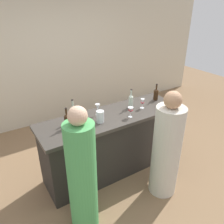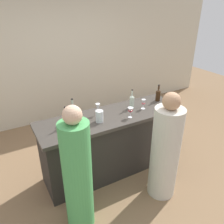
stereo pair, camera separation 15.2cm
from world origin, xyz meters
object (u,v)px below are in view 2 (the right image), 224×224
Objects in this scene: wine_bottle_leftmost_amber_brown at (66,119)px; wine_bottle_center_clear_pale at (132,101)px; wine_glass_near_left at (130,111)px; wine_glass_near_center at (143,103)px; wine_bottle_second_left_clear_pale at (73,112)px; water_pitcher at (99,116)px; person_center_guest at (78,176)px; person_left_guest at (165,151)px; wine_bottle_second_right_amber_brown at (158,95)px; wine_glass_near_right at (98,107)px.

wine_bottle_center_clear_pale reaches higher than wine_bottle_leftmost_amber_brown.
wine_glass_near_left is 0.36m from wine_glass_near_center.
water_pitcher is at bearing -37.44° from wine_bottle_second_left_clear_pale.
water_pitcher is at bearing -166.59° from wine_bottle_center_clear_pale.
person_center_guest is at bearing -109.04° from wine_bottle_second_left_clear_pale.
person_center_guest reaches higher than wine_bottle_center_clear_pale.
person_left_guest reaches higher than wine_bottle_second_left_clear_pale.
wine_glass_near_left is at bearing -13.29° from water_pitcher.
wine_bottle_leftmost_amber_brown is 1.07m from wine_bottle_center_clear_pale.
wine_bottle_center_clear_pale is 0.92m from person_left_guest.
person_center_guest is (-1.74, -0.77, -0.34)m from wine_bottle_second_right_amber_brown.
wine_bottle_second_right_amber_brown is 1.68× the size of water_pitcher.
wine_glass_near_left is 0.10× the size of person_center_guest.
wine_glass_near_center is (0.14, -0.11, -0.01)m from wine_bottle_center_clear_pale.
wine_glass_near_right is 1.03× the size of water_pitcher.
wine_glass_near_center is at bearing 3.01° from water_pitcher.
person_left_guest reaches higher than wine_bottle_second_right_amber_brown.
wine_bottle_leftmost_amber_brown is 0.53m from wine_glass_near_right.
wine_bottle_leftmost_amber_brown is 0.89m from wine_glass_near_left.
wine_glass_near_left is (0.87, -0.20, -0.00)m from wine_bottle_leftmost_amber_brown.
wine_bottle_center_clear_pale is 1.09× the size of wine_bottle_second_right_amber_brown.
wine_bottle_leftmost_amber_brown is 0.95× the size of wine_bottle_center_clear_pale.
wine_bottle_second_right_amber_brown is 1.09m from person_left_guest.
wine_bottle_second_left_clear_pale reaches higher than water_pitcher.
person_left_guest is (0.62, -0.68, -0.36)m from water_pitcher.
wine_bottle_leftmost_amber_brown is 0.90× the size of wine_bottle_second_left_clear_pale.
person_left_guest is 1.20m from person_center_guest.
person_center_guest reaches higher than wine_bottle_leftmost_amber_brown.
person_left_guest reaches higher than wine_glass_near_left.
wine_bottle_leftmost_amber_brown is 1.87× the size of wine_glass_near_left.
wine_glass_near_left is at bearing -24.21° from wine_bottle_second_left_clear_pale.
wine_glass_near_center is 0.83m from person_left_guest.
wine_bottle_second_left_clear_pale is 0.21× the size of person_left_guest.
wine_bottle_second_right_amber_brown is at bearing 2.81° from wine_bottle_leftmost_amber_brown.
water_pitcher is at bearing -12.20° from wine_bottle_leftmost_amber_brown.
wine_glass_near_left is at bearing -40.99° from wine_glass_near_right.
wine_bottle_second_right_amber_brown reaches higher than water_pitcher.
wine_glass_near_left is at bearing -159.19° from wine_bottle_second_right_amber_brown.
wine_glass_near_left is at bearing 14.14° from person_left_guest.
wine_bottle_center_clear_pale is at bearing 52.69° from wine_glass_near_left.
wine_glass_near_right reaches higher than wine_glass_near_center.
person_left_guest is at bearing -44.97° from wine_bottle_second_left_clear_pale.
person_left_guest reaches higher than wine_bottle_center_clear_pale.
wine_glass_near_right is (0.52, 0.11, 0.01)m from wine_bottle_leftmost_amber_brown.
person_left_guest is 0.96× the size of person_center_guest.
wine_bottle_second_left_clear_pale is 1.35m from person_left_guest.
person_center_guest is at bearing 82.79° from person_left_guest.
person_left_guest is (-0.15, -0.72, -0.38)m from wine_glass_near_center.
wine_bottle_second_left_clear_pale reaches higher than wine_glass_near_left.
wine_bottle_center_clear_pale is 1.79× the size of wine_glass_near_right.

